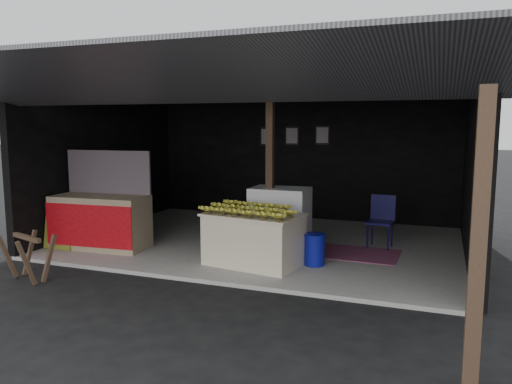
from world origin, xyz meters
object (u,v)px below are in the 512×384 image
at_px(white_crate, 280,219).
at_px(water_barrel, 315,250).
at_px(neighbor_stall, 101,219).
at_px(sawhorse, 28,252).
at_px(banana_table, 254,239).
at_px(plastic_chair, 382,217).

height_order(white_crate, water_barrel, white_crate).
bearing_deg(neighbor_stall, water_barrel, -0.59).
distance_m(sawhorse, water_barrel, 4.15).
relative_size(white_crate, water_barrel, 2.34).
distance_m(white_crate, water_barrel, 1.11).
xyz_separation_m(neighbor_stall, sawhorse, (0.09, -1.74, -0.15)).
bearing_deg(banana_table, sawhorse, -139.40).
bearing_deg(white_crate, plastic_chair, 27.35).
xyz_separation_m(white_crate, water_barrel, (0.79, -0.72, -0.31)).
xyz_separation_m(white_crate, neighbor_stall, (-2.95, -0.96, -0.03)).
distance_m(white_crate, sawhorse, 3.94).
bearing_deg(plastic_chair, white_crate, -147.59).
bearing_deg(plastic_chair, sawhorse, -136.13).
height_order(neighbor_stall, sawhorse, neighbor_stall).
relative_size(banana_table, plastic_chair, 1.73).
relative_size(neighbor_stall, water_barrel, 3.67).
height_order(banana_table, white_crate, white_crate).
height_order(banana_table, water_barrel, banana_table).
height_order(white_crate, plastic_chair, white_crate).
distance_m(banana_table, sawhorse, 3.24).
bearing_deg(banana_table, white_crate, 93.88).
relative_size(white_crate, sawhorse, 1.45).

